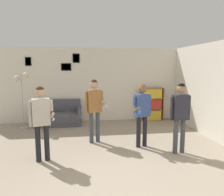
{
  "coord_description": "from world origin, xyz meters",
  "views": [
    {
      "loc": [
        -0.57,
        -3.41,
        2.03
      ],
      "look_at": [
        0.2,
        2.32,
        1.19
      ],
      "focal_mm": 35.0,
      "sensor_mm": 36.0,
      "label": 1
    }
  ],
  "objects_px": {
    "bottle_on_floor": "(47,127)",
    "person_player_foreground_center": "(94,104)",
    "bookshelf": "(152,104)",
    "person_watcher_holding_cup": "(142,109)",
    "person_player_foreground_left": "(41,116)",
    "floor_lamp": "(22,86)",
    "person_spectator_near_bookshelf": "(180,111)",
    "couch": "(59,117)"
  },
  "relations": [
    {
      "from": "couch",
      "to": "bookshelf",
      "type": "xyz_separation_m",
      "value": [
        3.43,
        0.2,
        0.33
      ]
    },
    {
      "from": "person_spectator_near_bookshelf",
      "to": "bottle_on_floor",
      "type": "relative_size",
      "value": 5.59
    },
    {
      "from": "floor_lamp",
      "to": "couch",
      "type": "bearing_deg",
      "value": 17.0
    },
    {
      "from": "person_spectator_near_bookshelf",
      "to": "floor_lamp",
      "type": "bearing_deg",
      "value": 147.53
    },
    {
      "from": "floor_lamp",
      "to": "person_player_foreground_center",
      "type": "distance_m",
      "value": 2.81
    },
    {
      "from": "couch",
      "to": "person_player_foreground_left",
      "type": "bearing_deg",
      "value": -90.51
    },
    {
      "from": "person_player_foreground_left",
      "to": "person_watcher_holding_cup",
      "type": "xyz_separation_m",
      "value": [
        2.34,
        0.54,
        -0.01
      ]
    },
    {
      "from": "couch",
      "to": "bottle_on_floor",
      "type": "xyz_separation_m",
      "value": [
        -0.31,
        -0.71,
        -0.17
      ]
    },
    {
      "from": "floor_lamp",
      "to": "bottle_on_floor",
      "type": "distance_m",
      "value": 1.55
    },
    {
      "from": "person_watcher_holding_cup",
      "to": "person_spectator_near_bookshelf",
      "type": "relative_size",
      "value": 0.97
    },
    {
      "from": "couch",
      "to": "person_player_foreground_left",
      "type": "distance_m",
      "value": 3.09
    },
    {
      "from": "floor_lamp",
      "to": "person_watcher_holding_cup",
      "type": "distance_m",
      "value": 4.04
    },
    {
      "from": "person_watcher_holding_cup",
      "to": "bottle_on_floor",
      "type": "relative_size",
      "value": 5.43
    },
    {
      "from": "person_player_foreground_left",
      "to": "person_spectator_near_bookshelf",
      "type": "distance_m",
      "value": 3.1
    },
    {
      "from": "person_player_foreground_center",
      "to": "person_spectator_near_bookshelf",
      "type": "distance_m",
      "value": 2.17
    },
    {
      "from": "bookshelf",
      "to": "person_watcher_holding_cup",
      "type": "xyz_separation_m",
      "value": [
        -1.11,
        -2.67,
        0.37
      ]
    },
    {
      "from": "floor_lamp",
      "to": "person_spectator_near_bookshelf",
      "type": "xyz_separation_m",
      "value": [
        4.17,
        -2.65,
        -0.38
      ]
    },
    {
      "from": "floor_lamp",
      "to": "bottle_on_floor",
      "type": "xyz_separation_m",
      "value": [
        0.79,
        -0.37,
        -1.28
      ]
    },
    {
      "from": "person_player_foreground_left",
      "to": "bottle_on_floor",
      "type": "distance_m",
      "value": 2.48
    },
    {
      "from": "person_player_foreground_left",
      "to": "person_player_foreground_center",
      "type": "height_order",
      "value": "person_player_foreground_center"
    },
    {
      "from": "person_spectator_near_bookshelf",
      "to": "person_player_foreground_left",
      "type": "bearing_deg",
      "value": -179.53
    },
    {
      "from": "couch",
      "to": "person_player_foreground_center",
      "type": "relative_size",
      "value": 0.93
    },
    {
      "from": "bookshelf",
      "to": "bottle_on_floor",
      "type": "bearing_deg",
      "value": -166.33
    },
    {
      "from": "bookshelf",
      "to": "person_player_foreground_left",
      "type": "relative_size",
      "value": 0.76
    },
    {
      "from": "person_player_foreground_center",
      "to": "person_spectator_near_bookshelf",
      "type": "relative_size",
      "value": 1.02
    },
    {
      "from": "bottle_on_floor",
      "to": "bookshelf",
      "type": "bearing_deg",
      "value": 13.67
    },
    {
      "from": "bottle_on_floor",
      "to": "person_player_foreground_left",
      "type": "bearing_deg",
      "value": -83.06
    },
    {
      "from": "couch",
      "to": "bottle_on_floor",
      "type": "distance_m",
      "value": 0.79
    },
    {
      "from": "couch",
      "to": "person_player_foreground_left",
      "type": "xyz_separation_m",
      "value": [
        -0.03,
        -3.01,
        0.71
      ]
    },
    {
      "from": "couch",
      "to": "person_spectator_near_bookshelf",
      "type": "relative_size",
      "value": 0.95
    },
    {
      "from": "floor_lamp",
      "to": "person_player_foreground_left",
      "type": "xyz_separation_m",
      "value": [
        1.07,
        -2.68,
        -0.4
      ]
    },
    {
      "from": "floor_lamp",
      "to": "person_spectator_near_bookshelf",
      "type": "bearing_deg",
      "value": -32.47
    },
    {
      "from": "person_player_foreground_center",
      "to": "couch",
      "type": "bearing_deg",
      "value": 119.98
    },
    {
      "from": "couch",
      "to": "person_spectator_near_bookshelf",
      "type": "height_order",
      "value": "person_spectator_near_bookshelf"
    },
    {
      "from": "couch",
      "to": "person_spectator_near_bookshelf",
      "type": "bearing_deg",
      "value": -44.19
    },
    {
      "from": "person_player_foreground_left",
      "to": "person_player_foreground_center",
      "type": "bearing_deg",
      "value": 41.08
    },
    {
      "from": "couch",
      "to": "bookshelf",
      "type": "bearing_deg",
      "value": 3.33
    },
    {
      "from": "person_player_foreground_center",
      "to": "person_watcher_holding_cup",
      "type": "distance_m",
      "value": 1.26
    },
    {
      "from": "couch",
      "to": "bookshelf",
      "type": "height_order",
      "value": "bookshelf"
    },
    {
      "from": "person_player_foreground_center",
      "to": "person_player_foreground_left",
      "type": "bearing_deg",
      "value": -138.92
    },
    {
      "from": "bookshelf",
      "to": "person_player_foreground_left",
      "type": "height_order",
      "value": "person_player_foreground_left"
    },
    {
      "from": "bottle_on_floor",
      "to": "person_player_foreground_center",
      "type": "bearing_deg",
      "value": -41.34
    }
  ]
}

